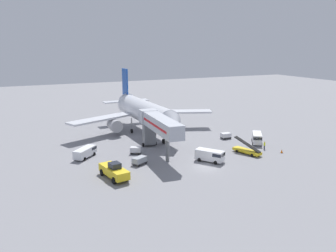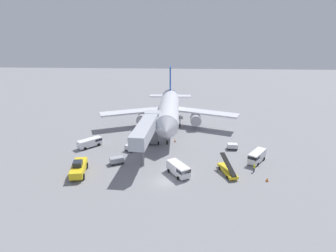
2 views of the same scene
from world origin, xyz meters
name	(u,v)px [view 1 (image 1 of 2)]	position (x,y,z in m)	size (l,w,h in m)	color
ground_plane	(206,168)	(0.00, 0.00, 0.00)	(300.00, 300.00, 0.00)	gray
airplane_at_gate	(144,112)	(-0.73, 28.95, 5.26)	(38.23, 34.98, 15.00)	silver
jet_bridge	(158,125)	(-4.45, 11.49, 5.94)	(4.55, 18.13, 7.86)	#B2B7C1
pushback_tug	(114,171)	(-16.40, 2.04, 1.27)	(3.56, 7.21, 2.75)	yellow
belt_loader_truck	(247,150)	(11.66, 3.66, 0.75)	(3.20, 6.38, 3.02)	yellow
service_van_far_left	(85,152)	(-18.28, 15.08, 1.10)	(5.26, 5.33, 1.90)	white
service_van_near_right	(257,138)	(18.29, 8.85, 1.32)	(4.59, 5.41, 2.32)	white
service_van_far_center	(210,155)	(2.42, 2.60, 1.26)	(4.70, 5.59, 2.20)	white
baggage_cart_near_center	(136,150)	(-8.66, 13.09, 0.78)	(2.50, 2.20, 1.39)	#38383D
baggage_cart_near_left	(140,160)	(-10.21, 6.70, 0.78)	(3.10, 2.55, 1.40)	#38383D
baggage_cart_outer_right	(226,135)	(14.42, 15.29, 0.75)	(2.24, 1.52, 1.33)	#38383D
ground_crew_worker_foreground	(264,145)	(16.87, 4.62, 0.89)	(0.45, 0.45, 1.68)	#1E2333
safety_cone_alpha	(168,140)	(1.28, 19.13, 0.33)	(0.43, 0.43, 0.66)	black
safety_cone_bravo	(282,151)	(18.39, 1.09, 0.38)	(0.51, 0.51, 0.77)	black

